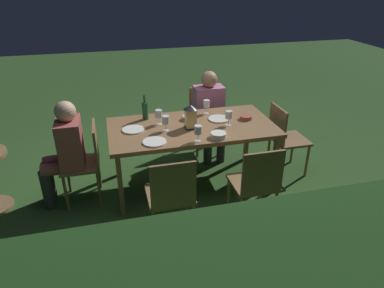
# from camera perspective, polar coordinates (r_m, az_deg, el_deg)

# --- Properties ---
(ground_plane) EXTENTS (16.00, 16.00, 0.00)m
(ground_plane) POSITION_cam_1_polar(r_m,az_deg,el_deg) (4.21, 0.00, -6.42)
(ground_plane) COLOR #2D5123
(dining_table) EXTENTS (1.83, 0.94, 0.75)m
(dining_table) POSITION_cam_1_polar(r_m,az_deg,el_deg) (3.87, 0.00, 2.27)
(dining_table) COLOR olive
(dining_table) RESTS_ON ground
(chair_head_near) EXTENTS (0.40, 0.42, 0.87)m
(chair_head_near) POSITION_cam_1_polar(r_m,az_deg,el_deg) (4.37, 14.93, 1.19)
(chair_head_near) COLOR brown
(chair_head_near) RESTS_ON ground
(chair_side_right_b) EXTENTS (0.42, 0.40, 0.87)m
(chair_side_right_b) POSITION_cam_1_polar(r_m,az_deg,el_deg) (3.17, -3.41, -8.28)
(chair_side_right_b) COLOR brown
(chair_side_right_b) RESTS_ON ground
(chair_head_far) EXTENTS (0.40, 0.42, 0.87)m
(chair_head_far) POSITION_cam_1_polar(r_m,az_deg,el_deg) (3.88, -16.87, -2.43)
(chair_head_far) COLOR brown
(chair_head_far) RESTS_ON ground
(person_in_rust) EXTENTS (0.48, 0.38, 1.15)m
(person_in_rust) POSITION_cam_1_polar(r_m,az_deg,el_deg) (3.83, -20.07, -0.75)
(person_in_rust) COLOR #9E4C47
(person_in_rust) RESTS_ON ground
(chair_side_left_a) EXTENTS (0.42, 0.40, 0.87)m
(chair_side_left_a) POSITION_cam_1_polar(r_m,az_deg,el_deg) (4.82, 2.23, 4.55)
(chair_side_left_a) COLOR brown
(chair_side_left_a) RESTS_ON ground
(person_in_pink) EXTENTS (0.38, 0.47, 1.15)m
(person_in_pink) POSITION_cam_1_polar(r_m,az_deg,el_deg) (4.59, 2.94, 5.42)
(person_in_pink) COLOR #C675A3
(person_in_pink) RESTS_ON ground
(chair_side_right_a) EXTENTS (0.42, 0.40, 0.87)m
(chair_side_right_a) POSITION_cam_1_polar(r_m,az_deg,el_deg) (3.38, 10.44, -6.20)
(chair_side_right_a) COLOR brown
(chair_side_right_a) RESTS_ON ground
(lantern_centerpiece) EXTENTS (0.15, 0.15, 0.27)m
(lantern_centerpiece) POSITION_cam_1_polar(r_m,az_deg,el_deg) (3.74, -0.23, 4.73)
(lantern_centerpiece) COLOR black
(lantern_centerpiece) RESTS_ON dining_table
(green_bottle_on_table) EXTENTS (0.07, 0.07, 0.29)m
(green_bottle_on_table) POSITION_cam_1_polar(r_m,az_deg,el_deg) (4.02, -7.68, 5.50)
(green_bottle_on_table) COLOR #195128
(green_bottle_on_table) RESTS_ON dining_table
(wine_glass_a) EXTENTS (0.08, 0.08, 0.17)m
(wine_glass_a) POSITION_cam_1_polar(r_m,az_deg,el_deg) (3.84, 6.04, 4.67)
(wine_glass_a) COLOR silver
(wine_glass_a) RESTS_ON dining_table
(wine_glass_b) EXTENTS (0.08, 0.08, 0.17)m
(wine_glass_b) POSITION_cam_1_polar(r_m,az_deg,el_deg) (4.15, 2.36, 6.52)
(wine_glass_b) COLOR silver
(wine_glass_b) RESTS_ON dining_table
(wine_glass_c) EXTENTS (0.08, 0.08, 0.17)m
(wine_glass_c) POSITION_cam_1_polar(r_m,az_deg,el_deg) (3.86, -5.47, 4.85)
(wine_glass_c) COLOR silver
(wine_glass_c) RESTS_ON dining_table
(wine_glass_d) EXTENTS (0.08, 0.08, 0.17)m
(wine_glass_d) POSITION_cam_1_polar(r_m,az_deg,el_deg) (3.70, -4.33, 3.86)
(wine_glass_d) COLOR silver
(wine_glass_d) RESTS_ON dining_table
(wine_glass_e) EXTENTS (0.08, 0.08, 0.17)m
(wine_glass_e) POSITION_cam_1_polar(r_m,az_deg,el_deg) (3.45, 1.00, 2.22)
(wine_glass_e) COLOR silver
(wine_glass_e) RESTS_ON dining_table
(plate_a) EXTENTS (0.24, 0.24, 0.01)m
(plate_a) POSITION_cam_1_polar(r_m,az_deg,el_deg) (3.79, -9.59, 2.34)
(plate_a) COLOR white
(plate_a) RESTS_ON dining_table
(plate_b) EXTENTS (0.24, 0.24, 0.01)m
(plate_b) POSITION_cam_1_polar(r_m,az_deg,el_deg) (3.49, -6.17, 0.35)
(plate_b) COLOR white
(plate_b) RESTS_ON dining_table
(plate_c) EXTENTS (0.24, 0.24, 0.01)m
(plate_c) POSITION_cam_1_polar(r_m,az_deg,el_deg) (4.03, 4.41, 4.13)
(plate_c) COLOR silver
(plate_c) RESTS_ON dining_table
(bowl_olives) EXTENTS (0.13, 0.13, 0.05)m
(bowl_olives) POSITION_cam_1_polar(r_m,az_deg,el_deg) (4.01, -0.74, 4.36)
(bowl_olives) COLOR #BCAD8E
(bowl_olives) RESTS_ON dining_table
(bowl_bread) EXTENTS (0.16, 0.16, 0.05)m
(bowl_bread) POSITION_cam_1_polar(r_m,az_deg,el_deg) (3.57, 4.36, 1.48)
(bowl_bread) COLOR silver
(bowl_bread) RESTS_ON dining_table
(bowl_salad) EXTENTS (0.14, 0.14, 0.04)m
(bowl_salad) POSITION_cam_1_polar(r_m,az_deg,el_deg) (4.06, 8.83, 4.35)
(bowl_salad) COLOR #9E5138
(bowl_salad) RESTS_ON dining_table
(potted_plant_corner) EXTENTS (0.45, 0.45, 0.69)m
(potted_plant_corner) POSITION_cam_1_polar(r_m,az_deg,el_deg) (3.16, 23.94, -13.29)
(potted_plant_corner) COLOR brown
(potted_plant_corner) RESTS_ON ground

